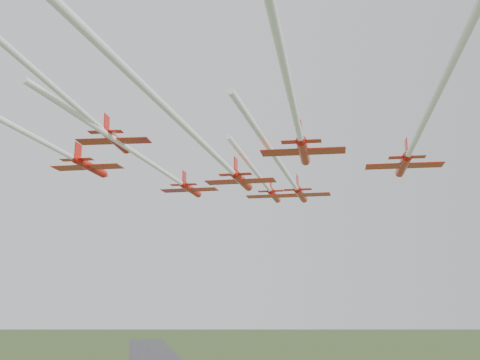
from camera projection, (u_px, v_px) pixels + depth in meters
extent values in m
cylinder|color=red|center=(274.00, 195.00, 110.70)|extent=(4.58, 9.27, 1.23)
cone|color=red|center=(278.00, 201.00, 116.22)|extent=(1.87, 2.31, 1.23)
cone|color=red|center=(270.00, 190.00, 105.51)|extent=(1.52, 1.65, 1.11)
ellipsoid|color=black|center=(276.00, 195.00, 112.94)|extent=(0.82, 1.16, 0.36)
cube|color=red|center=(274.00, 196.00, 109.79)|extent=(10.19, 6.26, 0.11)
cube|color=red|center=(271.00, 191.00, 106.53)|extent=(4.64, 2.86, 0.09)
cube|color=red|center=(271.00, 185.00, 106.99)|extent=(0.83, 1.91, 2.23)
cylinder|color=silver|center=(253.00, 168.00, 88.39)|extent=(13.10, 32.28, 0.67)
cylinder|color=red|center=(191.00, 189.00, 100.30)|extent=(4.44, 8.80, 1.17)
cone|color=red|center=(200.00, 195.00, 105.53)|extent=(1.79, 2.21, 1.17)
cone|color=red|center=(182.00, 183.00, 95.37)|extent=(1.46, 1.58, 1.06)
ellipsoid|color=black|center=(195.00, 189.00, 102.42)|extent=(0.79, 1.10, 0.34)
cube|color=red|center=(190.00, 190.00, 99.43)|extent=(9.68, 6.04, 0.11)
cube|color=red|center=(184.00, 185.00, 96.34)|extent=(4.41, 2.76, 0.08)
cube|color=red|center=(184.00, 178.00, 96.78)|extent=(0.81, 1.81, 2.12)
cylinder|color=silver|center=(126.00, 147.00, 73.11)|extent=(17.48, 42.24, 0.64)
cylinder|color=red|center=(301.00, 194.00, 97.57)|extent=(4.70, 9.04, 1.20)
cone|color=red|center=(305.00, 200.00, 102.96)|extent=(1.87, 2.28, 1.20)
cone|color=red|center=(297.00, 188.00, 92.50)|extent=(1.52, 1.63, 1.09)
ellipsoid|color=black|center=(302.00, 194.00, 99.75)|extent=(0.83, 1.14, 0.35)
cube|color=red|center=(300.00, 195.00, 96.68)|extent=(9.98, 6.34, 0.11)
cube|color=red|center=(298.00, 190.00, 93.49)|extent=(4.54, 2.90, 0.09)
cube|color=red|center=(298.00, 182.00, 93.95)|extent=(0.86, 1.86, 2.19)
cylinder|color=silver|center=(273.00, 153.00, 71.10)|extent=(17.43, 40.45, 0.66)
cylinder|color=red|center=(90.00, 167.00, 83.88)|extent=(4.37, 9.15, 1.21)
cone|color=red|center=(106.00, 175.00, 89.31)|extent=(1.82, 2.27, 1.21)
cone|color=red|center=(73.00, 158.00, 78.76)|extent=(1.48, 1.61, 1.10)
ellipsoid|color=black|center=(97.00, 167.00, 86.08)|extent=(0.79, 1.14, 0.35)
cube|color=red|center=(88.00, 167.00, 82.98)|extent=(10.03, 6.02, 0.11)
cube|color=red|center=(77.00, 160.00, 79.76)|extent=(4.57, 2.76, 0.09)
cube|color=red|center=(78.00, 151.00, 80.22)|extent=(0.79, 1.89, 2.19)
cylinder|color=red|center=(242.00, 181.00, 81.89)|extent=(4.52, 8.82, 1.17)
cone|color=red|center=(250.00, 188.00, 87.14)|extent=(1.81, 2.22, 1.17)
cone|color=red|center=(234.00, 173.00, 76.94)|extent=(1.47, 1.59, 1.07)
ellipsoid|color=black|center=(245.00, 181.00, 84.01)|extent=(0.80, 1.11, 0.34)
cube|color=red|center=(241.00, 181.00, 81.02)|extent=(9.72, 6.12, 0.11)
cube|color=red|center=(235.00, 174.00, 77.91)|extent=(4.43, 2.80, 0.09)
cube|color=red|center=(236.00, 166.00, 78.36)|extent=(0.83, 1.81, 2.13)
cylinder|color=silver|center=(156.00, 99.00, 49.29)|extent=(22.09, 52.59, 0.64)
cylinder|color=red|center=(403.00, 165.00, 76.23)|extent=(4.13, 9.06, 1.19)
cone|color=red|center=(399.00, 174.00, 81.61)|extent=(1.76, 2.23, 1.19)
cone|color=red|center=(408.00, 155.00, 71.17)|extent=(1.45, 1.58, 1.08)
ellipsoid|color=black|center=(401.00, 166.00, 78.41)|extent=(0.77, 1.12, 0.35)
cube|color=red|center=(404.00, 166.00, 75.34)|extent=(9.90, 5.77, 0.11)
cube|color=red|center=(407.00, 157.00, 72.16)|extent=(4.51, 2.64, 0.09)
cube|color=red|center=(406.00, 148.00, 72.61)|extent=(0.74, 1.87, 2.16)
cylinder|color=silver|center=(435.00, 99.00, 51.67)|extent=(13.44, 37.16, 0.65)
cylinder|color=red|center=(116.00, 141.00, 71.64)|extent=(3.36, 8.26, 1.07)
cone|color=red|center=(128.00, 151.00, 76.53)|extent=(1.52, 1.99, 1.07)
cone|color=red|center=(103.00, 130.00, 67.04)|extent=(1.27, 1.40, 0.98)
ellipsoid|color=black|center=(121.00, 142.00, 73.62)|extent=(0.65, 1.00, 0.31)
cube|color=red|center=(114.00, 141.00, 70.83)|extent=(8.95, 4.85, 0.10)
cube|color=red|center=(106.00, 132.00, 67.94)|extent=(4.08, 2.22, 0.08)
cube|color=red|center=(107.00, 123.00, 68.35)|extent=(0.59, 1.71, 1.95)
cylinder|color=silver|center=(0.00, 40.00, 44.37)|extent=(13.35, 43.82, 0.59)
cylinder|color=red|center=(303.00, 151.00, 65.74)|extent=(3.97, 8.65, 1.13)
cone|color=red|center=(306.00, 163.00, 70.88)|extent=(1.68, 2.13, 1.13)
cone|color=red|center=(301.00, 139.00, 60.91)|extent=(1.38, 1.51, 1.03)
ellipsoid|color=black|center=(304.00, 152.00, 67.82)|extent=(0.73, 1.07, 0.33)
cube|color=red|center=(303.00, 152.00, 64.89)|extent=(9.45, 5.53, 0.10)
cube|color=red|center=(301.00, 142.00, 61.85)|extent=(4.30, 2.53, 0.08)
cube|color=red|center=(301.00, 132.00, 62.29)|extent=(0.71, 1.79, 2.06)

